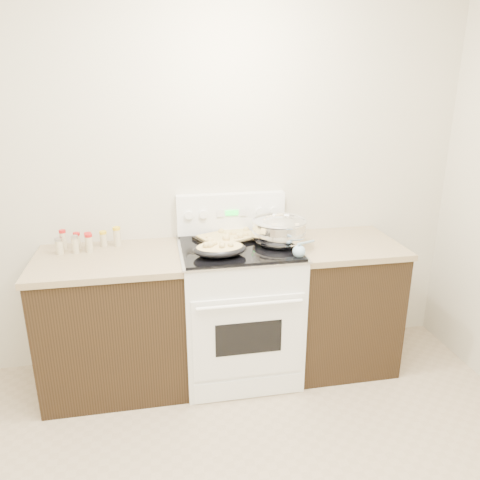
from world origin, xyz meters
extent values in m
cube|color=beige|center=(0.00, 1.77, 1.35)|extent=(4.00, 0.05, 2.70)
cube|color=black|center=(-0.48, 1.43, 0.44)|extent=(0.90, 0.64, 0.88)
cube|color=brown|center=(-0.48, 1.43, 0.90)|extent=(0.93, 0.67, 0.04)
cube|color=black|center=(1.08, 1.43, 0.44)|extent=(0.70, 0.64, 0.88)
cube|color=brown|center=(1.08, 1.43, 0.90)|extent=(0.73, 0.67, 0.04)
cube|color=white|center=(0.35, 1.42, 0.46)|extent=(0.76, 0.66, 0.92)
cube|color=white|center=(0.35, 1.08, 0.45)|extent=(0.70, 0.01, 0.55)
cube|color=black|center=(0.35, 1.08, 0.46)|extent=(0.42, 0.01, 0.22)
cylinder|color=white|center=(0.35, 1.04, 0.70)|extent=(0.65, 0.02, 0.02)
cube|color=white|center=(0.35, 1.09, 0.08)|extent=(0.70, 0.01, 0.14)
cube|color=silver|center=(0.35, 1.42, 0.93)|extent=(0.78, 0.68, 0.01)
cube|color=black|center=(0.35, 1.42, 0.94)|extent=(0.74, 0.64, 0.01)
cube|color=white|center=(0.35, 1.72, 1.08)|extent=(0.76, 0.07, 0.28)
cylinder|color=white|center=(0.05, 1.67, 1.10)|extent=(0.06, 0.02, 0.06)
cylinder|color=white|center=(0.15, 1.67, 1.10)|extent=(0.06, 0.02, 0.06)
cylinder|color=white|center=(0.55, 1.67, 1.10)|extent=(0.06, 0.02, 0.06)
cylinder|color=white|center=(0.65, 1.67, 1.10)|extent=(0.06, 0.02, 0.06)
cube|color=#19E533|center=(0.35, 1.67, 1.10)|extent=(0.09, 0.00, 0.04)
cube|color=silver|center=(0.27, 1.67, 1.10)|extent=(0.05, 0.00, 0.05)
cube|color=silver|center=(0.43, 1.67, 1.10)|extent=(0.05, 0.00, 0.05)
ellipsoid|color=silver|center=(0.62, 1.41, 1.02)|extent=(0.46, 0.46, 0.22)
cylinder|color=silver|center=(0.62, 1.41, 0.95)|extent=(0.20, 0.20, 0.01)
torus|color=silver|center=(0.62, 1.41, 1.10)|extent=(0.37, 0.37, 0.02)
cylinder|color=silver|center=(0.62, 1.41, 1.04)|extent=(0.35, 0.35, 0.12)
cylinder|color=brown|center=(0.62, 1.41, 1.09)|extent=(0.32, 0.32, 0.00)
cube|color=beige|center=(0.66, 1.34, 1.10)|extent=(0.03, 0.03, 0.02)
cube|color=beige|center=(0.59, 1.50, 1.10)|extent=(0.04, 0.04, 0.03)
cube|color=beige|center=(0.58, 1.48, 1.10)|extent=(0.03, 0.03, 0.02)
cube|color=beige|center=(0.66, 1.54, 1.10)|extent=(0.04, 0.04, 0.03)
cube|color=beige|center=(0.53, 1.44, 1.10)|extent=(0.03, 0.03, 0.03)
cube|color=beige|center=(0.57, 1.50, 1.10)|extent=(0.03, 0.03, 0.02)
cube|color=beige|center=(0.70, 1.30, 1.10)|extent=(0.03, 0.03, 0.03)
cube|color=beige|center=(0.61, 1.37, 1.10)|extent=(0.03, 0.03, 0.02)
cube|color=beige|center=(0.64, 1.53, 1.10)|extent=(0.04, 0.04, 0.03)
cube|color=beige|center=(0.58, 1.34, 1.10)|extent=(0.04, 0.04, 0.03)
cube|color=beige|center=(0.56, 1.34, 1.10)|extent=(0.03, 0.03, 0.02)
ellipsoid|color=black|center=(0.20, 1.26, 0.98)|extent=(0.34, 0.25, 0.08)
ellipsoid|color=#D8BA73|center=(0.20, 1.26, 1.00)|extent=(0.31, 0.22, 0.06)
sphere|color=#D8BA73|center=(0.14, 1.23, 1.03)|extent=(0.04, 0.04, 0.04)
sphere|color=#D8BA73|center=(0.26, 1.22, 1.03)|extent=(0.04, 0.04, 0.04)
sphere|color=#D8BA73|center=(0.21, 1.22, 1.03)|extent=(0.04, 0.04, 0.04)
sphere|color=#D8BA73|center=(0.12, 1.23, 1.03)|extent=(0.04, 0.04, 0.04)
sphere|color=#D8BA73|center=(0.17, 1.25, 1.03)|extent=(0.04, 0.04, 0.04)
sphere|color=#D8BA73|center=(0.26, 1.34, 1.03)|extent=(0.05, 0.05, 0.05)
sphere|color=#D8BA73|center=(0.15, 1.31, 1.03)|extent=(0.05, 0.05, 0.05)
sphere|color=#D8BA73|center=(0.21, 1.20, 1.03)|extent=(0.04, 0.04, 0.04)
cube|color=black|center=(0.31, 1.55, 0.95)|extent=(0.49, 0.42, 0.02)
cube|color=#D8BA73|center=(0.31, 1.55, 0.97)|extent=(0.43, 0.37, 0.02)
sphere|color=#D8BA73|center=(0.30, 1.54, 0.98)|extent=(0.04, 0.04, 0.04)
sphere|color=#D8BA73|center=(0.27, 1.63, 0.98)|extent=(0.04, 0.04, 0.04)
sphere|color=#D8BA73|center=(0.38, 1.50, 0.98)|extent=(0.05, 0.05, 0.05)
sphere|color=#D8BA73|center=(0.16, 1.53, 0.98)|extent=(0.03, 0.03, 0.03)
sphere|color=#D8BA73|center=(0.42, 1.54, 0.98)|extent=(0.04, 0.04, 0.04)
sphere|color=#D8BA73|center=(0.31, 1.58, 0.98)|extent=(0.05, 0.05, 0.05)
sphere|color=#D8BA73|center=(0.34, 1.48, 0.98)|extent=(0.03, 0.03, 0.03)
sphere|color=#D8BA73|center=(0.45, 1.64, 0.98)|extent=(0.04, 0.04, 0.04)
sphere|color=#D8BA73|center=(0.34, 1.58, 0.98)|extent=(0.04, 0.04, 0.04)
sphere|color=#D8BA73|center=(0.35, 1.57, 0.98)|extent=(0.03, 0.03, 0.03)
cylinder|color=#A96D4D|center=(0.23, 1.48, 0.95)|extent=(0.13, 0.23, 0.01)
sphere|color=#A96D4D|center=(0.18, 1.38, 0.96)|extent=(0.04, 0.04, 0.04)
sphere|color=#87AECA|center=(0.68, 1.17, 0.97)|extent=(0.08, 0.08, 0.08)
cylinder|color=#87AECA|center=(0.75, 1.25, 1.00)|extent=(0.18, 0.20, 0.07)
cylinder|color=#BFB28C|center=(-0.77, 1.63, 0.98)|extent=(0.04, 0.04, 0.11)
cylinder|color=#B21414|center=(-0.77, 1.63, 1.04)|extent=(0.04, 0.04, 0.02)
cylinder|color=#BFB28C|center=(-0.69, 1.63, 0.97)|extent=(0.04, 0.04, 0.09)
cylinder|color=#B21414|center=(-0.69, 1.63, 1.02)|extent=(0.04, 0.04, 0.02)
cylinder|color=#BFB28C|center=(-0.62, 1.62, 0.96)|extent=(0.04, 0.04, 0.09)
cylinder|color=#B21414|center=(-0.62, 1.62, 1.02)|extent=(0.05, 0.05, 0.02)
cylinder|color=#BFB28C|center=(-0.52, 1.64, 0.96)|extent=(0.04, 0.04, 0.09)
cylinder|color=gold|center=(-0.52, 1.64, 1.02)|extent=(0.05, 0.05, 0.02)
cylinder|color=#BFB28C|center=(-0.43, 1.63, 0.98)|extent=(0.05, 0.05, 0.11)
cylinder|color=gold|center=(-0.43, 1.63, 1.04)|extent=(0.05, 0.05, 0.02)
cylinder|color=#BFB28C|center=(-0.78, 1.54, 0.96)|extent=(0.05, 0.05, 0.09)
cylinder|color=#B2B2B7|center=(-0.78, 1.54, 1.02)|extent=(0.05, 0.05, 0.02)
cylinder|color=#BFB28C|center=(-0.69, 1.54, 0.97)|extent=(0.04, 0.04, 0.10)
cylinder|color=#B2B2B7|center=(-0.69, 1.54, 1.03)|extent=(0.04, 0.04, 0.02)
cylinder|color=#BFB28C|center=(-0.60, 1.54, 0.97)|extent=(0.04, 0.04, 0.10)
cylinder|color=#B21414|center=(-0.60, 1.54, 1.03)|extent=(0.05, 0.05, 0.02)
camera|label=1|loc=(-0.17, -1.41, 1.97)|focal=35.00mm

